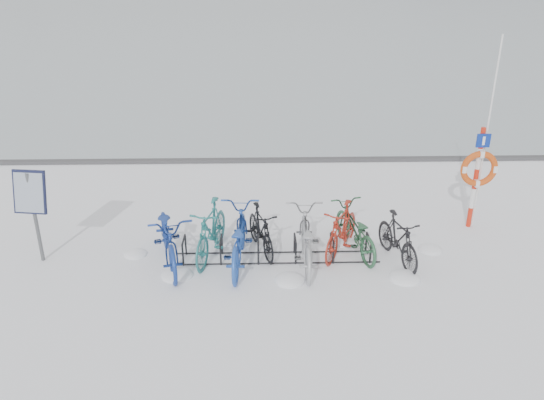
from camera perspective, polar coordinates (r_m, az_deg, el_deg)
The scene contains 14 objects.
ground at distance 10.49m, azimuth 0.50°, elevation -6.31°, with size 900.00×900.00×0.00m, color white.
quay_edge at distance 15.89m, azimuth -0.23°, elevation 4.30°, with size 400.00×0.25×0.10m, color #3F3F42.
bike_rack at distance 10.41m, azimuth 0.51°, elevation -5.44°, with size 4.00×0.48×0.46m.
info_board at distance 10.80m, azimuth -24.52°, elevation 0.25°, with size 0.65×0.32×1.86m.
lifebuoy_station at distance 12.03m, azimuth 21.35°, elevation 3.15°, with size 0.79×0.23×4.10m.
bike_0 at distance 10.29m, azimuth -11.07°, elevation -3.70°, with size 0.78×2.24×1.18m, color navy.
bike_1 at distance 10.43m, azimuth -6.60°, elevation -3.13°, with size 0.54×1.89×1.14m, color #247474.
bike_2 at distance 10.10m, azimuth -3.69°, elevation -3.94°, with size 0.75×2.16×1.14m, color #214AA8.
bike_3 at distance 10.59m, azimuth -1.22°, elevation -3.09°, with size 0.45×1.61×0.97m, color black.
bike_4 at distance 10.11m, azimuth 3.63°, elevation -4.05°, with size 0.73×2.08×1.09m, color #999BA0.
bike_5 at distance 10.60m, azimuth 7.49°, elevation -3.02°, with size 0.49×1.74×1.04m, color #A22719.
bike_6 at distance 10.70m, azimuth 8.90°, elevation -3.03°, with size 0.65×1.88×0.99m, color #265335.
bike_7 at distance 10.52m, azimuth 13.39°, elevation -3.92°, with size 0.46×1.62×0.97m, color black.
snow_drifts at distance 10.27m, azimuth 2.40°, elevation -7.02°, with size 6.42×2.11×0.21m.
Camera 1 is at (-0.33, -9.15, 5.13)m, focal length 35.00 mm.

